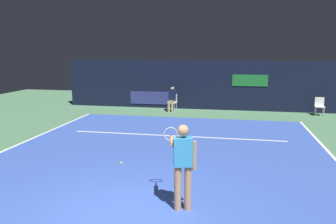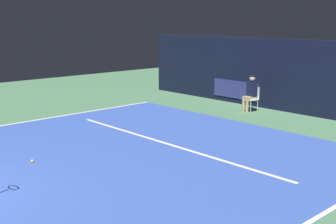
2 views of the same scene
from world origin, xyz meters
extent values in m
plane|color=#4C7A56|center=(0.00, 4.38, 0.00)|extent=(29.26, 29.26, 0.00)
cube|color=#3856B2|center=(0.00, 4.38, 0.01)|extent=(10.09, 10.77, 0.01)
cube|color=white|center=(-4.99, 4.38, 0.01)|extent=(0.10, 10.77, 0.01)
cube|color=white|center=(0.00, 6.27, 0.01)|extent=(7.87, 0.10, 0.01)
cube|color=black|center=(0.00, 12.42, 1.30)|extent=(14.29, 0.30, 2.60)
cube|color=navy|center=(-2.50, 12.26, 0.55)|extent=(2.20, 0.04, 0.70)
cube|color=white|center=(-1.08, 11.36, 0.46)|extent=(0.49, 0.46, 0.04)
cube|color=white|center=(-1.05, 11.56, 0.69)|extent=(0.42, 0.09, 0.42)
cylinder|color=#B2B2B7|center=(-1.29, 11.22, 0.23)|extent=(0.03, 0.03, 0.46)
cylinder|color=#B2B2B7|center=(-0.92, 11.17, 0.23)|extent=(0.03, 0.03, 0.46)
cylinder|color=#B2B2B7|center=(-1.24, 11.55, 0.23)|extent=(0.03, 0.03, 0.46)
cylinder|color=#B2B2B7|center=(-0.87, 11.50, 0.23)|extent=(0.03, 0.03, 0.46)
cube|color=tan|center=(-1.09, 11.28, 0.50)|extent=(0.37, 0.44, 0.14)
cylinder|color=tan|center=(-1.20, 11.12, 0.23)|extent=(0.11, 0.11, 0.46)
cylinder|color=tan|center=(-1.03, 11.09, 0.23)|extent=(0.11, 0.11, 0.46)
cube|color=#141933|center=(-1.07, 11.40, 0.83)|extent=(0.37, 0.27, 0.52)
sphere|color=#DBAD89|center=(-1.07, 11.40, 1.21)|extent=(0.20, 0.20, 0.20)
cylinder|color=#141933|center=(-1.07, 11.40, 1.30)|extent=(0.19, 0.19, 0.04)
sphere|color=#CCE033|center=(-0.96, 2.91, 0.05)|extent=(0.07, 0.07, 0.07)
camera|label=1|loc=(2.01, -5.52, 3.10)|focal=35.71mm
camera|label=2|loc=(8.26, -1.27, 3.24)|focal=46.45mm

